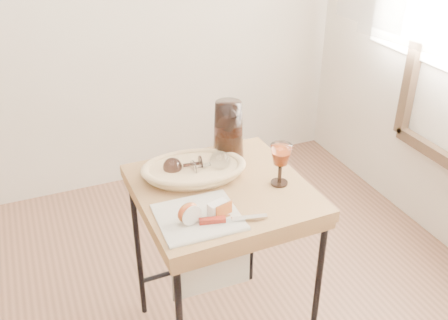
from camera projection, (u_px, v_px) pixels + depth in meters
name	position (u px, v px, depth m)	size (l,w,h in m)	color
side_table	(222.00, 268.00, 2.01)	(0.60, 0.60, 0.76)	brown
tea_towel	(198.00, 216.00, 1.66)	(0.26, 0.24, 0.01)	beige
bread_basket	(194.00, 171.00, 1.87)	(0.34, 0.23, 0.05)	tan
goblet_lying_a	(185.00, 165.00, 1.86)	(0.11, 0.07, 0.07)	#482E29
goblet_lying_b	(209.00, 164.00, 1.85)	(0.13, 0.08, 0.08)	white
pitcher	(228.00, 130.00, 1.95)	(0.16, 0.24, 0.27)	black
wine_goblet	(280.00, 165.00, 1.80)	(0.08, 0.08, 0.16)	white
apple_half	(188.00, 212.00, 1.61)	(0.08, 0.04, 0.07)	red
apple_wedge	(218.00, 208.00, 1.65)	(0.07, 0.04, 0.04)	silver
table_knife	(230.00, 218.00, 1.63)	(0.22, 0.02, 0.02)	silver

